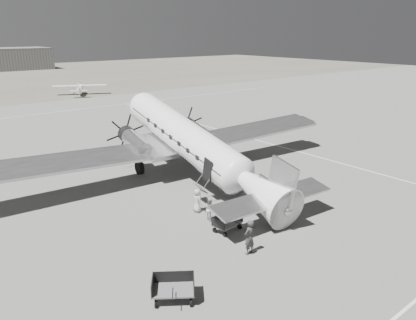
# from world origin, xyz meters

# --- Properties ---
(ground) EXTENTS (260.00, 260.00, 0.00)m
(ground) POSITION_xyz_m (0.00, 0.00, 0.00)
(ground) COLOR slate
(ground) RESTS_ON ground
(taxi_line_right) EXTENTS (0.15, 80.00, 0.01)m
(taxi_line_right) POSITION_xyz_m (12.00, 0.00, 0.01)
(taxi_line_right) COLOR silver
(taxi_line_right) RESTS_ON ground
(taxi_line_horizon) EXTENTS (90.00, 0.15, 0.01)m
(taxi_line_horizon) POSITION_xyz_m (0.00, 40.00, 0.01)
(taxi_line_horizon) COLOR silver
(taxi_line_horizon) RESTS_ON ground
(dc3_airliner) EXTENTS (32.56, 23.88, 5.89)m
(dc3_airliner) POSITION_xyz_m (-1.03, 4.19, 2.95)
(dc3_airliner) COLOR silver
(dc3_airliner) RESTS_ON ground
(light_plane_right) EXTENTS (12.29, 11.38, 2.04)m
(light_plane_right) POSITION_xyz_m (10.24, 54.15, 1.02)
(light_plane_right) COLOR white
(light_plane_right) RESTS_ON ground
(baggage_cart_near) EXTENTS (1.92, 1.48, 1.00)m
(baggage_cart_near) POSITION_xyz_m (-4.51, -3.91, 0.50)
(baggage_cart_near) COLOR #555555
(baggage_cart_near) RESTS_ON ground
(baggage_cart_far) EXTENTS (2.39, 2.26, 1.10)m
(baggage_cart_far) POSITION_xyz_m (-10.66, -7.30, 0.55)
(baggage_cart_far) COLOR #555555
(baggage_cart_far) RESTS_ON ground
(ground_crew) EXTENTS (0.76, 0.56, 1.93)m
(ground_crew) POSITION_xyz_m (-5.33, -6.56, 0.96)
(ground_crew) COLOR #313131
(ground_crew) RESTS_ON ground
(ramp_agent) EXTENTS (0.75, 0.86, 1.50)m
(ramp_agent) POSITION_xyz_m (-4.37, -2.14, 0.75)
(ramp_agent) COLOR beige
(ramp_agent) RESTS_ON ground
(passenger) EXTENTS (0.54, 0.79, 1.58)m
(passenger) POSITION_xyz_m (-4.25, -0.68, 0.79)
(passenger) COLOR #ACACAA
(passenger) RESTS_ON ground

